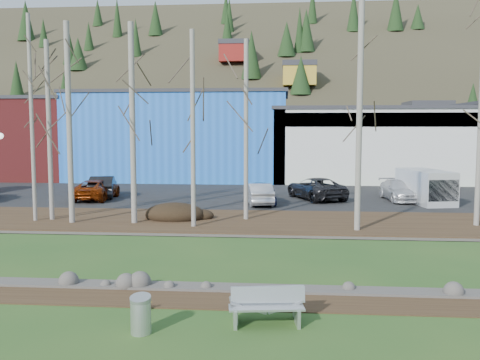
# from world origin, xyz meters

# --- Properties ---
(ground) EXTENTS (200.00, 200.00, 0.00)m
(ground) POSITION_xyz_m (0.00, 0.00, 0.00)
(ground) COLOR #27501D
(ground) RESTS_ON ground
(dirt_strip) EXTENTS (80.00, 1.80, 0.03)m
(dirt_strip) POSITION_xyz_m (0.00, 2.10, 0.01)
(dirt_strip) COLOR #382616
(dirt_strip) RESTS_ON ground
(near_bank_rocks) EXTENTS (80.00, 0.80, 0.50)m
(near_bank_rocks) POSITION_xyz_m (0.00, 3.10, 0.00)
(near_bank_rocks) COLOR #47423D
(near_bank_rocks) RESTS_ON ground
(river) EXTENTS (80.00, 8.00, 0.90)m
(river) POSITION_xyz_m (0.00, 7.20, 0.00)
(river) COLOR black
(river) RESTS_ON ground
(far_bank_rocks) EXTENTS (80.00, 0.80, 0.46)m
(far_bank_rocks) POSITION_xyz_m (0.00, 11.30, 0.00)
(far_bank_rocks) COLOR #47423D
(far_bank_rocks) RESTS_ON ground
(far_bank) EXTENTS (80.00, 7.00, 0.15)m
(far_bank) POSITION_xyz_m (0.00, 14.50, 0.07)
(far_bank) COLOR #382616
(far_bank) RESTS_ON ground
(parking_lot) EXTENTS (80.00, 14.00, 0.14)m
(parking_lot) POSITION_xyz_m (0.00, 25.00, 0.07)
(parking_lot) COLOR black
(parking_lot) RESTS_ON ground
(building_brick) EXTENTS (16.32, 12.24, 7.80)m
(building_brick) POSITION_xyz_m (-24.00, 39.00, 3.91)
(building_brick) COLOR maroon
(building_brick) RESTS_ON ground
(building_blue) EXTENTS (20.40, 12.24, 8.30)m
(building_blue) POSITION_xyz_m (-6.00, 39.00, 4.16)
(building_blue) COLOR blue
(building_blue) RESTS_ON ground
(building_white) EXTENTS (18.36, 12.24, 6.80)m
(building_white) POSITION_xyz_m (12.00, 38.98, 3.41)
(building_white) COLOR white
(building_white) RESTS_ON ground
(hillside) EXTENTS (160.00, 72.00, 35.00)m
(hillside) POSITION_xyz_m (0.00, 84.00, 17.50)
(hillside) COLOR #373121
(hillside) RESTS_ON ground
(bench_intact) EXTENTS (1.92, 0.79, 0.93)m
(bench_intact) POSITION_xyz_m (3.63, 0.28, 0.47)
(bench_intact) COLOR silver
(bench_intact) RESTS_ON ground
(bench_damaged) EXTENTS (1.95, 0.92, 0.83)m
(bench_damaged) POSITION_xyz_m (3.61, 0.63, 0.42)
(bench_damaged) COLOR silver
(bench_damaged) RESTS_ON ground
(litter_bin) EXTENTS (0.51, 0.51, 0.84)m
(litter_bin) POSITION_xyz_m (0.65, -0.54, 0.42)
(litter_bin) COLOR silver
(litter_bin) RESTS_ON ground
(seagull) EXTENTS (0.40, 0.18, 0.28)m
(seagull) POSITION_xyz_m (0.31, 1.06, 0.16)
(seagull) COLOR gold
(seagull) RESTS_ON ground
(dirt_mound) EXTENTS (3.17, 2.24, 0.62)m
(dirt_mound) POSITION_xyz_m (-1.74, 14.71, 0.46)
(dirt_mound) COLOR black
(dirt_mound) RESTS_ON far_bank
(birch_0) EXTENTS (0.19, 0.19, 10.46)m
(birch_0) POSITION_xyz_m (-8.81, 13.57, 5.38)
(birch_0) COLOR #A7A097
(birch_0) RESTS_ON far_bank
(birch_1) EXTENTS (0.28, 0.28, 9.96)m
(birch_1) POSITION_xyz_m (-6.68, 13.18, 5.13)
(birch_1) COLOR #A7A097
(birch_1) RESTS_ON far_bank
(birch_2) EXTENTS (0.24, 0.24, 9.22)m
(birch_2) POSITION_xyz_m (-8.08, 13.95, 4.76)
(birch_2) COLOR #A7A097
(birch_2) RESTS_ON far_bank
(birch_3) EXTENTS (0.28, 0.28, 9.91)m
(birch_3) POSITION_xyz_m (-3.53, 13.38, 5.11)
(birch_3) COLOR #A7A097
(birch_3) RESTS_ON far_bank
(birch_4) EXTENTS (0.23, 0.23, 9.27)m
(birch_4) POSITION_xyz_m (2.00, 14.95, 4.78)
(birch_4) COLOR #A7A097
(birch_4) RESTS_ON far_bank
(birch_5) EXTENTS (0.23, 0.23, 9.37)m
(birch_5) POSITION_xyz_m (-0.38, 12.67, 4.84)
(birch_5) COLOR #A7A097
(birch_5) RESTS_ON far_bank
(birch_6) EXTENTS (0.27, 0.27, 11.68)m
(birch_6) POSITION_xyz_m (7.41, 12.39, 5.99)
(birch_6) COLOR #A7A097
(birch_6) RESTS_ON far_bank
(car_1) EXTENTS (2.58, 4.72, 1.48)m
(car_1) POSITION_xyz_m (-8.54, 23.09, 0.88)
(car_1) COLOR black
(car_1) RESTS_ON parking_lot
(car_2) EXTENTS (2.33, 4.85, 1.33)m
(car_2) POSITION_xyz_m (-8.58, 21.87, 0.81)
(car_2) COLOR maroon
(car_2) RESTS_ON parking_lot
(car_3) EXTENTS (2.26, 4.23, 1.37)m
(car_3) POSITION_xyz_m (2.49, 20.82, 0.82)
(car_3) COLOR #11194D
(car_3) RESTS_ON parking_lot
(car_4) EXTENTS (2.15, 4.24, 1.33)m
(car_4) POSITION_xyz_m (2.39, 20.50, 0.81)
(car_4) COLOR silver
(car_4) RESTS_ON parking_lot
(car_5) EXTENTS (4.32, 5.79, 1.46)m
(car_5) POSITION_xyz_m (6.08, 23.25, 0.87)
(car_5) COLOR #28282B
(car_5) RESTS_ON parking_lot
(car_6) EXTENTS (2.31, 4.78, 1.34)m
(car_6) POSITION_xyz_m (11.55, 23.12, 0.81)
(car_6) COLOR silver
(car_6) RESTS_ON parking_lot
(van_white) EXTENTS (2.95, 5.11, 2.10)m
(van_white) POSITION_xyz_m (12.99, 21.93, 1.19)
(van_white) COLOR white
(van_white) RESTS_ON parking_lot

